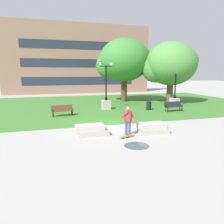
{
  "coord_description": "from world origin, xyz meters",
  "views": [
    {
      "loc": [
        -4.01,
        -14.34,
        3.66
      ],
      "look_at": [
        -0.21,
        -1.4,
        1.2
      ],
      "focal_mm": 35.0,
      "sensor_mm": 36.0,
      "label": 1
    }
  ],
  "objects": [
    {
      "name": "concrete_block_center",
      "position": [
        -1.67,
        -2.09,
        0.31
      ],
      "size": [
        1.91,
        0.9,
        0.64
      ],
      "color": "#B2ADA3",
      "rests_on": "ground"
    },
    {
      "name": "ground_plane",
      "position": [
        0.0,
        0.0,
        0.0
      ],
      "size": [
        140.0,
        140.0,
        0.0
      ],
      "primitive_type": "plane",
      "color": "#A3A09B"
    },
    {
      "name": "person_skateboarder",
      "position": [
        0.36,
        -2.77,
        0.97
      ],
      "size": [
        0.79,
        0.47,
        1.71
      ],
      "color": "#384C7A",
      "rests_on": "ground"
    },
    {
      "name": "trash_bin",
      "position": [
        5.43,
        4.94,
        0.5
      ],
      "size": [
        0.49,
        0.49,
        0.96
      ],
      "color": "black",
      "rests_on": "grass_lawn"
    },
    {
      "name": "lamp_post_center",
      "position": [
        1.51,
        6.52,
        0.99
      ],
      "size": [
        1.32,
        0.8,
        4.72
      ],
      "color": "#ADA89E",
      "rests_on": "grass_lawn"
    },
    {
      "name": "lamp_post_right",
      "position": [
        9.06,
        6.17,
        1.0
      ],
      "size": [
        1.32,
        0.8,
        4.78
      ],
      "color": "#ADA89E",
      "rests_on": "grass_lawn"
    },
    {
      "name": "concrete_block_left",
      "position": [
        2.0,
        -2.68,
        0.31
      ],
      "size": [
        1.86,
        0.9,
        0.64
      ],
      "color": "#B2ADA3",
      "rests_on": "ground"
    },
    {
      "name": "tree_near_right",
      "position": [
        9.83,
        8.63,
        4.58
      ],
      "size": [
        6.21,
        5.92,
        7.15
      ],
      "color": "brown",
      "rests_on": "grass_lawn"
    },
    {
      "name": "tree_near_left",
      "position": [
        5.12,
        11.63,
        5.07
      ],
      "size": [
        6.46,
        6.16,
        7.74
      ],
      "color": "#4C3823",
      "rests_on": "grass_lawn"
    },
    {
      "name": "park_bench_near_left",
      "position": [
        -2.92,
        4.26,
        0.54
      ],
      "size": [
        1.85,
        0.76,
        0.9
      ],
      "color": "brown",
      "rests_on": "grass_lawn"
    },
    {
      "name": "puddle",
      "position": [
        0.16,
        -4.58,
        0.0
      ],
      "size": [
        1.28,
        1.28,
        0.01
      ],
      "primitive_type": "cylinder",
      "color": "#47515B",
      "rests_on": "ground"
    },
    {
      "name": "grass_lawn",
      "position": [
        0.0,
        10.0,
        0.01
      ],
      "size": [
        40.0,
        20.0,
        0.02
      ],
      "primitive_type": "cube",
      "color": "#3D752D",
      "rests_on": "ground"
    },
    {
      "name": "park_bench_near_right",
      "position": [
        7.31,
        3.57,
        0.54
      ],
      "size": [
        1.83,
        0.66,
        0.9
      ],
      "color": "#1E232D",
      "rests_on": "grass_lawn"
    },
    {
      "name": "skateboard",
      "position": [
        0.17,
        -3.12,
        0.09
      ],
      "size": [
        1.02,
        0.58,
        0.14
      ],
      "color": "olive",
      "rests_on": "ground"
    },
    {
      "name": "building_facade_distant",
      "position": [
        1.52,
        24.5,
        5.97
      ],
      "size": [
        25.51,
        1.03,
        11.95
      ],
      "color": "#8E6B56",
      "rests_on": "ground"
    }
  ]
}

